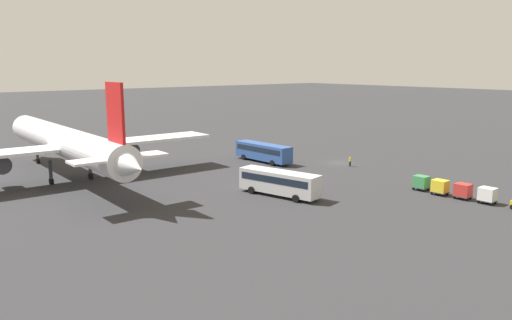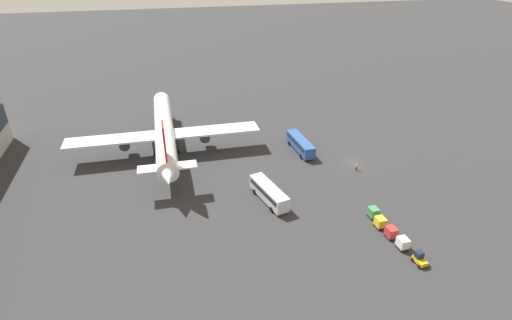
{
  "view_description": "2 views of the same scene",
  "coord_description": "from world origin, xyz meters",
  "views": [
    {
      "loc": [
        -58.37,
        67.4,
        17.15
      ],
      "look_at": [
        -7.64,
        25.6,
        4.69
      ],
      "focal_mm": 35.0,
      "sensor_mm": 36.0,
      "label": 1
    },
    {
      "loc": [
        -74.59,
        43.29,
        44.57
      ],
      "look_at": [
        -1.89,
        24.27,
        4.97
      ],
      "focal_mm": 28.0,
      "sensor_mm": 36.0,
      "label": 2
    }
  ],
  "objects": [
    {
      "name": "ground_plane",
      "position": [
        0.0,
        0.0,
        0.0
      ],
      "size": [
        600.0,
        600.0,
        0.0
      ],
      "primitive_type": "plane",
      "color": "#2D2D30"
    },
    {
      "name": "worker_person",
      "position": [
        -3.42,
        1.01,
        0.87
      ],
      "size": [
        0.38,
        0.38,
        1.74
      ],
      "color": "#1E1E2D",
      "rests_on": "ground"
    },
    {
      "name": "cargo_cart_green",
      "position": [
        -20.78,
        6.52,
        1.19
      ],
      "size": [
        2.05,
        1.74,
        2.06
      ],
      "rotation": [
        0.0,
        0.0,
        0.03
      ],
      "color": "#38383D",
      "rests_on": "ground"
    },
    {
      "name": "cargo_cart_red",
      "position": [
        -26.91,
        6.51,
        1.19
      ],
      "size": [
        2.05,
        1.74,
        2.06
      ],
      "rotation": [
        0.0,
        0.0,
        0.03
      ],
      "color": "#38383D",
      "rests_on": "ground"
    },
    {
      "name": "airplane",
      "position": [
        17.19,
        42.34,
        5.73
      ],
      "size": [
        52.72,
        45.8,
        15.27
      ],
      "rotation": [
        0.0,
        0.0,
        -0.02
      ],
      "color": "silver",
      "rests_on": "ground"
    },
    {
      "name": "cargo_cart_yellow",
      "position": [
        -23.84,
        6.85,
        1.19
      ],
      "size": [
        2.05,
        1.74,
        2.06
      ],
      "rotation": [
        0.0,
        0.0,
        0.03
      ],
      "color": "#38383D",
      "rests_on": "ground"
    },
    {
      "name": "shuttle_bus_far",
      "position": [
        -10.38,
        23.83,
        2.0
      ],
      "size": [
        11.94,
        5.25,
        3.34
      ],
      "rotation": [
        0.0,
        0.0,
        0.22
      ],
      "color": "silver",
      "rests_on": "ground"
    },
    {
      "name": "baggage_tug",
      "position": [
        -33.84,
        5.61,
        0.94
      ],
      "size": [
        2.47,
        1.75,
        2.1
      ],
      "rotation": [
        0.0,
        0.0,
        0.06
      ],
      "color": "gold",
      "rests_on": "ground"
    },
    {
      "name": "cargo_cart_white",
      "position": [
        -29.97,
        6.18,
        1.19
      ],
      "size": [
        2.05,
        1.74,
        2.06
      ],
      "rotation": [
        0.0,
        0.0,
        0.03
      ],
      "color": "#38383D",
      "rests_on": "ground"
    },
    {
      "name": "shuttle_bus_near",
      "position": [
        9.32,
        9.93,
        1.97
      ],
      "size": [
        12.48,
        3.47,
        3.3
      ],
      "rotation": [
        0.0,
        0.0,
        0.04
      ],
      "color": "#2D5199",
      "rests_on": "ground"
    }
  ]
}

